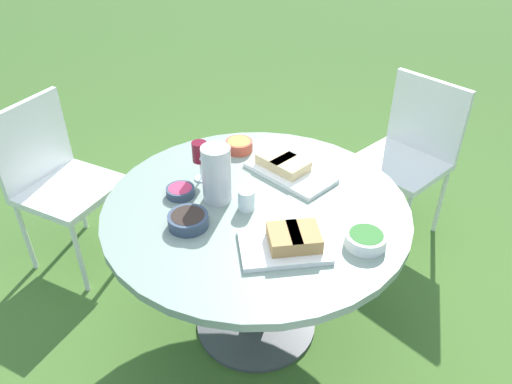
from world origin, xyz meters
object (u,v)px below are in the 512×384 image
(water_pitcher, at_px, (217,174))
(chair_near_left, at_px, (410,148))
(chair_near_right, at_px, (55,174))
(wine_glass, at_px, (200,154))
(dining_table, at_px, (256,227))

(water_pitcher, bearing_deg, chair_near_left, -173.07)
(chair_near_left, bearing_deg, chair_near_right, -21.45)
(water_pitcher, bearing_deg, chair_near_right, -58.48)
(water_pitcher, bearing_deg, wine_glass, -91.37)
(chair_near_left, height_order, water_pitcher, water_pitcher)
(dining_table, relative_size, chair_near_right, 1.38)
(chair_near_right, relative_size, water_pitcher, 3.72)
(dining_table, bearing_deg, chair_near_right, -56.31)
(chair_near_right, bearing_deg, chair_near_left, 158.55)
(chair_near_right, bearing_deg, dining_table, 123.69)
(water_pitcher, relative_size, wine_glass, 1.33)
(wine_glass, bearing_deg, chair_near_left, 179.19)
(dining_table, distance_m, chair_near_right, 1.14)
(dining_table, distance_m, wine_glass, 0.39)
(chair_near_left, distance_m, wine_glass, 1.28)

